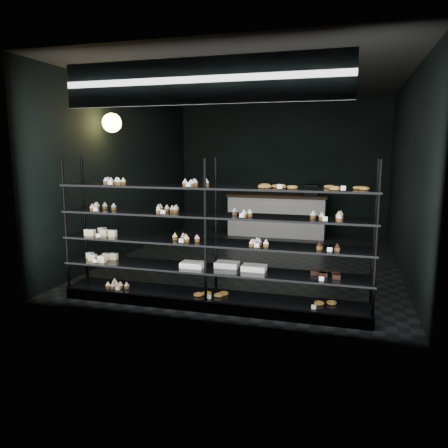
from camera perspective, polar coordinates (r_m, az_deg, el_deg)
The scene contains 5 objects.
room at distance 7.79m, azimuth 4.03°, elevation 6.63°, with size 5.01×6.01×3.20m.
display_shelf at distance 5.59m, azimuth -1.96°, elevation -4.62°, with size 4.00×0.50×1.91m.
signage at distance 5.01m, azimuth -3.20°, elevation 18.16°, with size 3.30×0.05×0.50m.
pendant_lamp at distance 7.62m, azimuth -14.44°, elevation 12.69°, with size 0.31×0.31×0.89m.
service_counter at distance 10.34m, azimuth 6.99°, elevation 1.22°, with size 2.32×0.65×1.23m.
Camera 1 is at (1.62, -7.60, 2.01)m, focal length 35.00 mm.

